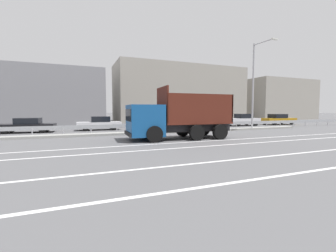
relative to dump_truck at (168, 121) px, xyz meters
name	(u,v)px	position (x,y,z in m)	size (l,w,h in m)	color
ground_plane	(162,135)	(0.55, 2.52, -1.26)	(320.00, 320.00, 0.00)	#565659
lane_strip_0	(192,142)	(0.91, -1.85, -1.25)	(57.90, 0.16, 0.01)	silver
lane_strip_1	(207,146)	(0.91, -3.62, -1.25)	(57.90, 0.16, 0.01)	silver
lane_strip_2	(250,158)	(0.91, -6.98, -1.25)	(57.90, 0.16, 0.01)	silver
lane_strip_3	(302,173)	(0.91, -9.33, -1.25)	(57.90, 0.16, 0.01)	silver
median_island	(156,132)	(0.55, 4.11, -1.17)	(31.85, 1.10, 0.18)	gray
median_guardrail	(152,126)	(0.55, 5.32, -0.69)	(57.90, 0.09, 0.78)	#9EA0A5
dump_truck	(168,121)	(0.00, 0.00, 0.00)	(7.41, 3.08, 3.57)	#144C8C
median_road_sign	(132,121)	(-1.60, 4.11, -0.19)	(0.67, 0.16, 2.07)	white
street_lamp_1	(255,82)	(10.98, 3.73, 3.63)	(0.71, 2.60, 8.72)	#ADADB2
parked_car_2	(27,125)	(-9.96, 8.86, -0.59)	(4.71, 2.16, 1.32)	black
parked_car_3	(100,123)	(-3.73, 9.25, -0.56)	(4.25, 1.92, 1.38)	silver
parked_car_4	(156,122)	(2.29, 9.16, -0.54)	(4.62, 1.91, 1.39)	maroon
parked_car_5	(200,121)	(7.71, 8.91, -0.57)	(4.27, 2.20, 1.36)	#335B33
parked_car_6	(243,120)	(13.96, 8.88, -0.49)	(4.38, 1.93, 1.54)	silver
parked_car_7	(278,119)	(20.09, 8.91, -0.52)	(4.90, 2.18, 1.47)	#B27A14
background_building_0	(38,97)	(-10.97, 22.31, 2.54)	(17.49, 11.77, 7.59)	gray
background_building_1	(180,94)	(12.24, 24.37, 3.75)	(23.88, 8.92, 10.01)	gray
background_building_2	(272,100)	(35.88, 25.04, 3.05)	(15.40, 11.60, 8.61)	gray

